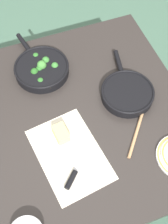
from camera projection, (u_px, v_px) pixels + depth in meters
ground_plane at (84, 172)px, 2.15m from camera, size 14.00×14.00×0.00m
dining_table_red at (84, 123)px, 1.56m from camera, size 1.11×1.01×0.77m
skillet_broccoli at (41, 68)px, 1.60m from camera, size 0.42×0.28×0.08m
skillet_eggs at (127, 93)px, 1.53m from camera, size 0.40×0.26×0.05m
wooden_spoon at (141, 119)px, 1.47m from camera, size 0.28×0.24×0.02m
parchment_sheet at (70, 154)px, 1.38m from camera, size 0.43×0.32×0.00m
grater_knife at (76, 171)px, 1.33m from camera, size 0.19×0.19×0.02m
cheese_block at (61, 134)px, 1.41m from camera, size 0.09×0.07×0.05m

